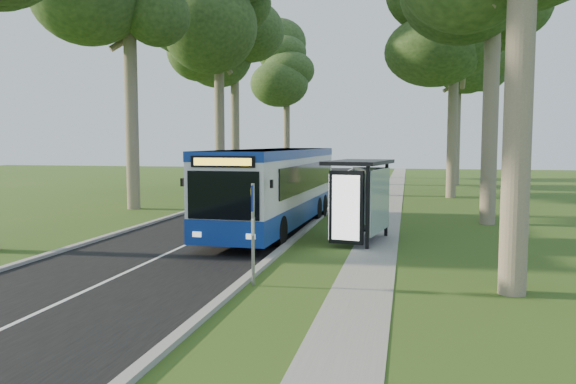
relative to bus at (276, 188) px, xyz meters
name	(u,v)px	position (x,y,z in m)	size (l,w,h in m)	color
ground	(294,241)	(1.30, -2.66, -1.71)	(120.00, 120.00, 0.00)	#34561B
road	(268,208)	(-2.20, 7.34, -1.70)	(7.00, 100.00, 0.02)	black
kerb_east	(331,208)	(1.30, 7.34, -1.65)	(0.25, 100.00, 0.12)	#9E9B93
kerb_west	(208,205)	(-5.70, 7.34, -1.65)	(0.25, 100.00, 0.12)	#9E9B93
centre_line	(268,207)	(-2.20, 7.34, -1.69)	(0.12, 100.00, 0.01)	white
footpath	(387,211)	(4.30, 7.34, -1.70)	(1.50, 100.00, 0.02)	gray
bus	(276,188)	(0.00, 0.00, 0.00)	(3.00, 12.55, 3.31)	silver
bus_stop_sign	(253,222)	(1.60, -9.21, -0.11)	(0.10, 0.36, 2.57)	gray
bus_shelter	(362,185)	(3.77, -2.72, 0.37)	(2.43, 3.70, 2.94)	black
litter_bin	(340,206)	(2.09, 4.88, -1.25)	(0.52, 0.52, 0.91)	black
car_white	(275,174)	(-6.51, 27.24, -0.98)	(1.73, 4.30, 1.46)	silver
car_silver	(268,172)	(-7.92, 30.29, -0.98)	(1.55, 4.44, 1.46)	#9A9DA1
tree_west_c	(219,23)	(-7.70, 15.34, 10.13)	(5.20, 5.20, 16.00)	#7A6B56
tree_west_d	(234,27)	(-9.70, 25.34, 11.90)	(5.20, 5.20, 18.43)	#7A6B56
tree_west_e	(287,69)	(-7.20, 35.34, 9.53)	(5.20, 5.20, 15.17)	#7A6B56
tree_east_c	(455,40)	(8.10, 15.34, 8.42)	(5.20, 5.20, 13.66)	#7A6B56
tree_east_d	(458,54)	(9.30, 27.34, 9.31)	(5.20, 5.20, 14.87)	#7A6B56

